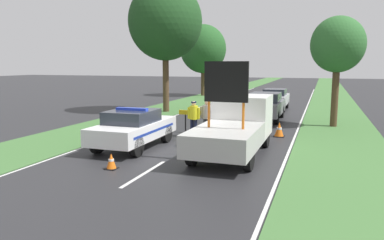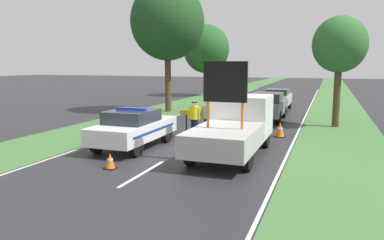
{
  "view_description": "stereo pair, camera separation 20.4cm",
  "coord_description": "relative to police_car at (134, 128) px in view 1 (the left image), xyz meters",
  "views": [
    {
      "loc": [
        5.15,
        -13.43,
        3.4
      ],
      "look_at": [
        0.11,
        0.96,
        1.1
      ],
      "focal_mm": 35.0,
      "sensor_mm": 36.0,
      "label": 1
    },
    {
      "loc": [
        5.34,
        -13.36,
        3.4
      ],
      "look_at": [
        0.11,
        0.96,
        1.1
      ],
      "focal_mm": 35.0,
      "sensor_mm": 36.0,
      "label": 2
    }
  ],
  "objects": [
    {
      "name": "queued_car_sedan_silver",
      "position": [
        3.86,
        14.8,
        0.01
      ],
      "size": [
        1.75,
        4.17,
        1.56
      ],
      "rotation": [
        0.0,
        0.0,
        3.14
      ],
      "color": "#B2B2B7",
      "rests_on": "ground"
    },
    {
      "name": "ground_plane",
      "position": [
        2.05,
        0.07,
        -0.82
      ],
      "size": [
        160.0,
        160.0,
        0.0
      ],
      "primitive_type": "plane",
      "color": "#28282B"
    },
    {
      "name": "queued_car_suv_grey",
      "position": [
        3.96,
        9.37,
        0.05
      ],
      "size": [
        1.9,
        4.51,
        1.67
      ],
      "rotation": [
        0.0,
        0.0,
        3.14
      ],
      "color": "slate",
      "rests_on": "ground"
    },
    {
      "name": "grass_verge_left",
      "position": [
        -3.94,
        20.07,
        -0.81
      ],
      "size": [
        3.78,
        120.0,
        0.03
      ],
      "color": "#427038",
      "rests_on": "ground"
    },
    {
      "name": "police_car",
      "position": [
        0.0,
        0.0,
        0.0
      ],
      "size": [
        1.93,
        4.55,
        1.65
      ],
      "rotation": [
        0.0,
        0.0,
        -0.07
      ],
      "color": "white",
      "rests_on": "ground"
    },
    {
      "name": "traffic_cone_centre_front",
      "position": [
        5.35,
        4.31,
        -0.48
      ],
      "size": [
        0.5,
        0.5,
        0.69
      ],
      "color": "black",
      "rests_on": "ground"
    },
    {
      "name": "pedestrian_civilian",
      "position": [
        2.16,
        3.12,
        0.2
      ],
      "size": [
        0.62,
        0.4,
        1.73
      ],
      "rotation": [
        0.0,
        0.0,
        -0.5
      ],
      "color": "#232326",
      "rests_on": "ground"
    },
    {
      "name": "roadside_tree_near_right",
      "position": [
        7.82,
        8.13,
        3.54
      ],
      "size": [
        2.82,
        2.82,
        5.89
      ],
      "color": "#4C3823",
      "rests_on": "ground"
    },
    {
      "name": "roadside_tree_near_left",
      "position": [
        -4.92,
        24.74,
        4.1
      ],
      "size": [
        4.83,
        4.83,
        7.48
      ],
      "color": "#4C3823",
      "rests_on": "ground"
    },
    {
      "name": "grass_verge_right",
      "position": [
        8.05,
        20.07,
        -0.81
      ],
      "size": [
        3.78,
        120.0,
        0.03
      ],
      "color": "#427038",
      "rests_on": "ground"
    },
    {
      "name": "work_truck",
      "position": [
        4.11,
        0.53,
        0.26
      ],
      "size": [
        2.17,
        5.8,
        3.48
      ],
      "rotation": [
        0.0,
        0.0,
        3.14
      ],
      "color": "white",
      "rests_on": "ground"
    },
    {
      "name": "road_barrier",
      "position": [
        2.16,
        3.83,
        0.12
      ],
      "size": [
        3.33,
        0.08,
        1.13
      ],
      "rotation": [
        0.0,
        0.0,
        0.03
      ],
      "color": "black",
      "rests_on": "ground"
    },
    {
      "name": "traffic_cone_near_police",
      "position": [
        0.81,
        -3.08,
        -0.56
      ],
      "size": [
        0.37,
        0.37,
        0.52
      ],
      "color": "black",
      "rests_on": "ground"
    },
    {
      "name": "lane_markings",
      "position": [
        2.05,
        10.48,
        -0.82
      ],
      "size": [
        8.11,
        57.62,
        0.01
      ],
      "color": "silver",
      "rests_on": "ground"
    },
    {
      "name": "roadside_tree_mid_left",
      "position": [
        -3.31,
        11.02,
        5.44
      ],
      "size": [
        5.1,
        5.1,
        8.96
      ],
      "color": "#4C3823",
      "rests_on": "ground"
    },
    {
      "name": "police_officer",
      "position": [
        1.58,
        2.92,
        0.18
      ],
      "size": [
        0.6,
        0.38,
        1.68
      ],
      "rotation": [
        0.0,
        0.0,
        2.93
      ],
      "color": "#191E38",
      "rests_on": "ground"
    }
  ]
}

